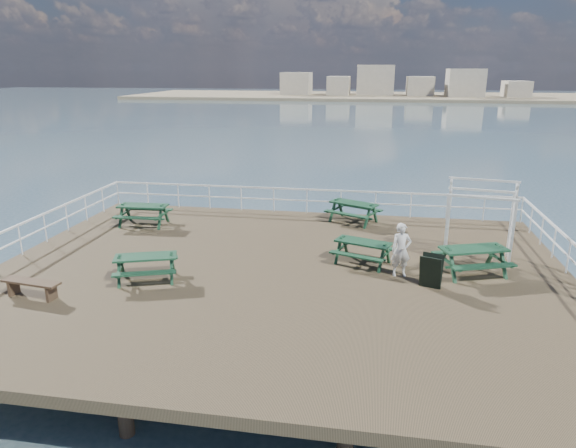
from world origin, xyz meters
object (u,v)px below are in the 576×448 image
at_px(person, 401,250).
at_px(picnic_table_b, 354,208).
at_px(picnic_table_c, 473,255).
at_px(flat_bench_far, 32,285).
at_px(trellis_arbor, 479,224).
at_px(picnic_table_d, 146,262).
at_px(picnic_table_e, 363,247).
at_px(picnic_table_a, 143,210).

bearing_deg(person, picnic_table_b, 93.07).
bearing_deg(picnic_table_c, flat_bench_far, 177.12).
relative_size(flat_bench_far, trellis_arbor, 0.65).
height_order(picnic_table_d, picnic_table_e, picnic_table_d).
bearing_deg(picnic_table_d, person, -6.69).
xyz_separation_m(picnic_table_c, picnic_table_d, (-9.67, -2.12, -0.06)).
relative_size(picnic_table_a, person, 1.21).
relative_size(picnic_table_e, trellis_arbor, 0.80).
relative_size(picnic_table_c, picnic_table_e, 1.13).
distance_m(flat_bench_far, person, 10.62).
bearing_deg(picnic_table_b, picnic_table_a, -141.74).
distance_m(picnic_table_c, picnic_table_d, 9.90).
xyz_separation_m(picnic_table_a, person, (10.00, -3.65, 0.23)).
relative_size(picnic_table_b, flat_bench_far, 1.38).
height_order(picnic_table_e, person, person).
height_order(picnic_table_b, trellis_arbor, trellis_arbor).
relative_size(picnic_table_c, flat_bench_far, 1.39).
bearing_deg(flat_bench_far, picnic_table_d, 40.04).
xyz_separation_m(picnic_table_c, trellis_arbor, (0.38, 1.48, 0.58)).
xyz_separation_m(picnic_table_c, flat_bench_far, (-12.28, -3.80, -0.25)).
bearing_deg(picnic_table_d, picnic_table_a, 96.63).
height_order(picnic_table_a, picnic_table_e, picnic_table_a).
bearing_deg(picnic_table_a, picnic_table_e, -20.13).
distance_m(picnic_table_e, trellis_arbor, 3.95).
xyz_separation_m(picnic_table_e, flat_bench_far, (-8.93, -4.13, -0.18)).
bearing_deg(picnic_table_e, picnic_table_c, 13.83).
bearing_deg(picnic_table_e, trellis_arbor, 36.57).
height_order(picnic_table_b, flat_bench_far, picnic_table_b).
relative_size(picnic_table_b, trellis_arbor, 0.89).
height_order(picnic_table_d, trellis_arbor, trellis_arbor).
bearing_deg(person, picnic_table_a, 146.05).
relative_size(picnic_table_e, flat_bench_far, 1.23).
bearing_deg(picnic_table_a, picnic_table_c, -16.95).
distance_m(picnic_table_c, flat_bench_far, 12.86).
height_order(picnic_table_a, person, person).
xyz_separation_m(picnic_table_a, picnic_table_e, (8.85, -2.82, -0.05)).
bearing_deg(flat_bench_far, picnic_table_a, 96.59).
bearing_deg(picnic_table_a, flat_bench_far, -93.13).
height_order(picnic_table_c, flat_bench_far, picnic_table_c).
xyz_separation_m(picnic_table_b, flat_bench_far, (-8.41, -8.79, -0.23)).
xyz_separation_m(picnic_table_c, picnic_table_e, (-3.35, 0.33, -0.07)).
relative_size(picnic_table_d, flat_bench_far, 1.24).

